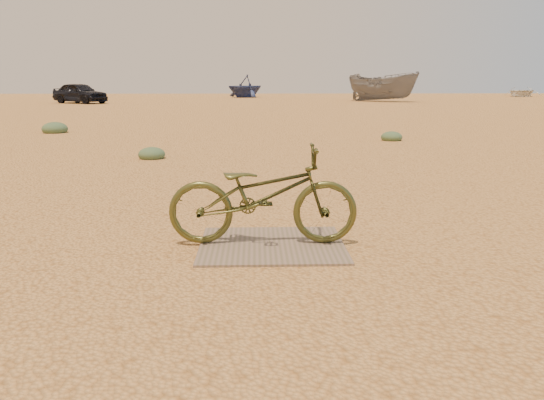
{
  "coord_description": "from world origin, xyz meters",
  "views": [
    {
      "loc": [
        -0.14,
        -5.16,
        1.56
      ],
      "look_at": [
        0.01,
        -0.29,
        0.45
      ],
      "focal_mm": 35.0,
      "sensor_mm": 36.0,
      "label": 1
    }
  ],
  "objects_px": {
    "plywood_board": "(272,245)",
    "car": "(80,93)",
    "boat_far_right": "(521,92)",
    "boat_far_left": "(245,86)",
    "bicycle": "(263,195)",
    "boat_mid_right": "(383,87)"
  },
  "relations": [
    {
      "from": "plywood_board",
      "to": "car",
      "type": "distance_m",
      "value": 35.04
    },
    {
      "from": "boat_far_left",
      "to": "boat_mid_right",
      "type": "relative_size",
      "value": 0.7
    },
    {
      "from": "boat_mid_right",
      "to": "boat_far_right",
      "type": "bearing_deg",
      "value": -15.76
    },
    {
      "from": "plywood_board",
      "to": "boat_mid_right",
      "type": "height_order",
      "value": "boat_mid_right"
    },
    {
      "from": "boat_mid_right",
      "to": "boat_far_right",
      "type": "xyz_separation_m",
      "value": [
        16.58,
        12.02,
        -0.61
      ]
    },
    {
      "from": "bicycle",
      "to": "boat_far_left",
      "type": "xyz_separation_m",
      "value": [
        -0.99,
        45.29,
        0.55
      ]
    },
    {
      "from": "plywood_board",
      "to": "boat_far_right",
      "type": "height_order",
      "value": "boat_far_right"
    },
    {
      "from": "plywood_board",
      "to": "boat_far_left",
      "type": "xyz_separation_m",
      "value": [
        -1.08,
        45.33,
        1.03
      ]
    },
    {
      "from": "car",
      "to": "boat_far_right",
      "type": "bearing_deg",
      "value": -37.04
    },
    {
      "from": "bicycle",
      "to": "boat_far_left",
      "type": "relative_size",
      "value": 0.45
    },
    {
      "from": "car",
      "to": "boat_far_left",
      "type": "bearing_deg",
      "value": -9.72
    },
    {
      "from": "car",
      "to": "boat_far_right",
      "type": "height_order",
      "value": "car"
    },
    {
      "from": "car",
      "to": "boat_far_left",
      "type": "height_order",
      "value": "boat_far_left"
    },
    {
      "from": "plywood_board",
      "to": "boat_far_right",
      "type": "distance_m",
      "value": 54.07
    },
    {
      "from": "boat_far_left",
      "to": "boat_far_right",
      "type": "xyz_separation_m",
      "value": [
        27.06,
        2.08,
        -0.57
      ]
    },
    {
      "from": "boat_mid_right",
      "to": "boat_far_right",
      "type": "relative_size",
      "value": 1.22
    },
    {
      "from": "plywood_board",
      "to": "bicycle",
      "type": "bearing_deg",
      "value": 153.59
    },
    {
      "from": "plywood_board",
      "to": "boat_far_left",
      "type": "bearing_deg",
      "value": 91.36
    },
    {
      "from": "boat_far_left",
      "to": "boat_mid_right",
      "type": "distance_m",
      "value": 14.44
    },
    {
      "from": "bicycle",
      "to": "car",
      "type": "distance_m",
      "value": 34.96
    },
    {
      "from": "plywood_board",
      "to": "boat_far_left",
      "type": "height_order",
      "value": "boat_far_left"
    },
    {
      "from": "boat_far_left",
      "to": "car",
      "type": "bearing_deg",
      "value": -84.57
    }
  ]
}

